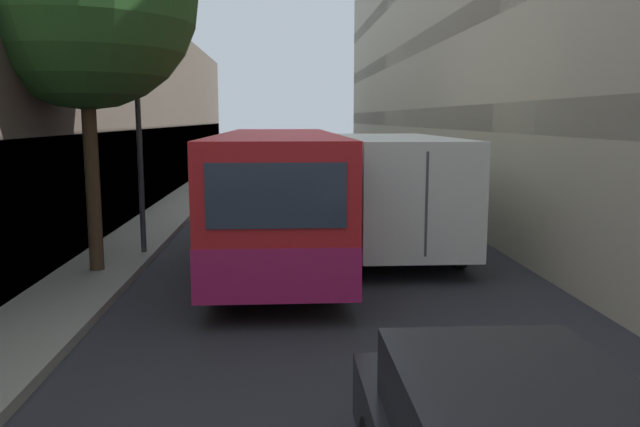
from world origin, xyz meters
TOP-DOWN VIEW (x-y plane):
  - ground_plane at (0.00, 15.00)m, footprint 150.00×150.00m
  - sidewalk_left at (-4.56, 15.00)m, footprint 1.63×60.00m
  - building_left_shopfront at (-6.48, 15.00)m, footprint 2.40×60.00m
  - bus at (-0.93, 13.73)m, footprint 2.53×10.64m
  - box_truck at (1.84, 15.17)m, footprint 2.35×8.96m
  - panel_van at (-1.65, 25.83)m, footprint 1.90×4.77m
  - street_lamp at (-4.00, 13.57)m, footprint 0.36×0.80m

SIDE VIEW (x-z plane):
  - ground_plane at x=0.00m, z-range 0.00..0.00m
  - sidewalk_left at x=-4.56m, z-range 0.00..0.16m
  - panel_van at x=-1.65m, z-range 0.12..2.21m
  - bus at x=-0.93m, z-range 0.10..2.93m
  - box_truck at x=1.84m, z-range 0.16..2.89m
  - building_left_shopfront at x=-6.48m, z-range -0.32..6.70m
  - street_lamp at x=-4.00m, z-range 1.52..8.89m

